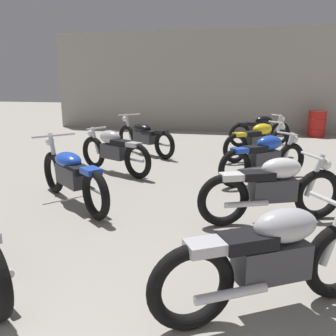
{
  "coord_description": "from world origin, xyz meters",
  "views": [
    {
      "loc": [
        1.13,
        0.46,
        1.75
      ],
      "look_at": [
        0.0,
        5.27,
        0.55
      ],
      "focal_mm": 37.51,
      "sensor_mm": 36.0,
      "label": 1
    }
  ],
  "objects_px": {
    "motorcycle_left_row_2": "(71,174)",
    "motorcycle_right_row_2": "(273,188)",
    "motorcycle_right_row_5": "(261,130)",
    "motorcycle_left_row_3": "(114,150)",
    "motorcycle_left_row_4": "(144,137)",
    "motorcycle_right_row_1": "(273,258)",
    "motorcycle_right_row_4": "(259,140)",
    "oil_drum": "(317,124)",
    "motorcycle_right_row_3": "(265,157)"
  },
  "relations": [
    {
      "from": "motorcycle_right_row_5",
      "to": "motorcycle_right_row_1",
      "type": "bearing_deg",
      "value": -90.5
    },
    {
      "from": "motorcycle_right_row_2",
      "to": "motorcycle_right_row_5",
      "type": "distance_m",
      "value": 5.81
    },
    {
      "from": "motorcycle_left_row_3",
      "to": "motorcycle_right_row_5",
      "type": "relative_size",
      "value": 1.04
    },
    {
      "from": "motorcycle_left_row_3",
      "to": "oil_drum",
      "type": "height_order",
      "value": "motorcycle_left_row_3"
    },
    {
      "from": "motorcycle_left_row_2",
      "to": "motorcycle_right_row_2",
      "type": "bearing_deg",
      "value": -1.18
    },
    {
      "from": "motorcycle_right_row_3",
      "to": "motorcycle_left_row_4",
      "type": "bearing_deg",
      "value": 145.61
    },
    {
      "from": "motorcycle_left_row_3",
      "to": "motorcycle_right_row_4",
      "type": "relative_size",
      "value": 1.15
    },
    {
      "from": "motorcycle_left_row_2",
      "to": "motorcycle_right_row_5",
      "type": "xyz_separation_m",
      "value": [
        2.8,
        5.76,
        0.01
      ]
    },
    {
      "from": "motorcycle_right_row_2",
      "to": "motorcycle_right_row_4",
      "type": "height_order",
      "value": "same"
    },
    {
      "from": "motorcycle_left_row_2",
      "to": "motorcycle_right_row_1",
      "type": "bearing_deg",
      "value": -35.64
    },
    {
      "from": "motorcycle_right_row_1",
      "to": "motorcycle_right_row_4",
      "type": "xyz_separation_m",
      "value": [
        -0.01,
        5.73,
        0.0
      ]
    },
    {
      "from": "motorcycle_right_row_4",
      "to": "motorcycle_right_row_5",
      "type": "distance_m",
      "value": 1.99
    },
    {
      "from": "oil_drum",
      "to": "motorcycle_left_row_4",
      "type": "bearing_deg",
      "value": -138.51
    },
    {
      "from": "motorcycle_right_row_4",
      "to": "motorcycle_right_row_3",
      "type": "bearing_deg",
      "value": -87.86
    },
    {
      "from": "motorcycle_right_row_4",
      "to": "motorcycle_left_row_4",
      "type": "bearing_deg",
      "value": 179.49
    },
    {
      "from": "motorcycle_left_row_3",
      "to": "motorcycle_right_row_4",
      "type": "xyz_separation_m",
      "value": [
        2.81,
        1.9,
        0.0
      ]
    },
    {
      "from": "motorcycle_left_row_4",
      "to": "motorcycle_right_row_3",
      "type": "xyz_separation_m",
      "value": [
        2.84,
        -1.95,
        0.01
      ]
    },
    {
      "from": "motorcycle_right_row_5",
      "to": "motorcycle_right_row_2",
      "type": "bearing_deg",
      "value": -89.62
    },
    {
      "from": "oil_drum",
      "to": "motorcycle_right_row_2",
      "type": "bearing_deg",
      "value": -102.72
    },
    {
      "from": "motorcycle_right_row_3",
      "to": "motorcycle_right_row_4",
      "type": "relative_size",
      "value": 0.99
    },
    {
      "from": "motorcycle_left_row_4",
      "to": "motorcycle_right_row_5",
      "type": "distance_m",
      "value": 3.46
    },
    {
      "from": "motorcycle_left_row_2",
      "to": "motorcycle_right_row_2",
      "type": "height_order",
      "value": "motorcycle_left_row_2"
    },
    {
      "from": "motorcycle_right_row_2",
      "to": "motorcycle_right_row_5",
      "type": "relative_size",
      "value": 1.06
    },
    {
      "from": "motorcycle_left_row_2",
      "to": "motorcycle_right_row_3",
      "type": "distance_m",
      "value": 3.35
    },
    {
      "from": "motorcycle_left_row_3",
      "to": "motorcycle_right_row_5",
      "type": "bearing_deg",
      "value": 53.32
    },
    {
      "from": "motorcycle_right_row_5",
      "to": "oil_drum",
      "type": "height_order",
      "value": "motorcycle_right_row_5"
    },
    {
      "from": "motorcycle_left_row_2",
      "to": "oil_drum",
      "type": "height_order",
      "value": "motorcycle_left_row_2"
    },
    {
      "from": "motorcycle_right_row_5",
      "to": "motorcycle_right_row_4",
      "type": "bearing_deg",
      "value": -92.35
    },
    {
      "from": "motorcycle_left_row_2",
      "to": "motorcycle_left_row_3",
      "type": "relative_size",
      "value": 0.97
    },
    {
      "from": "motorcycle_right_row_1",
      "to": "motorcycle_right_row_2",
      "type": "distance_m",
      "value": 1.9
    },
    {
      "from": "motorcycle_left_row_2",
      "to": "motorcycle_right_row_2",
      "type": "relative_size",
      "value": 0.95
    },
    {
      "from": "motorcycle_left_row_2",
      "to": "motorcycle_right_row_3",
      "type": "relative_size",
      "value": 1.12
    },
    {
      "from": "motorcycle_right_row_2",
      "to": "motorcycle_right_row_4",
      "type": "bearing_deg",
      "value": 91.79
    },
    {
      "from": "motorcycle_left_row_2",
      "to": "motorcycle_left_row_3",
      "type": "bearing_deg",
      "value": 92.79
    },
    {
      "from": "motorcycle_right_row_1",
      "to": "motorcycle_right_row_2",
      "type": "height_order",
      "value": "same"
    },
    {
      "from": "motorcycle_right_row_4",
      "to": "motorcycle_right_row_2",
      "type": "bearing_deg",
      "value": -88.21
    },
    {
      "from": "motorcycle_right_row_4",
      "to": "motorcycle_right_row_5",
      "type": "height_order",
      "value": "same"
    },
    {
      "from": "motorcycle_left_row_3",
      "to": "motorcycle_right_row_3",
      "type": "height_order",
      "value": "same"
    },
    {
      "from": "motorcycle_right_row_4",
      "to": "motorcycle_right_row_5",
      "type": "bearing_deg",
      "value": 87.65
    },
    {
      "from": "motorcycle_left_row_3",
      "to": "oil_drum",
      "type": "bearing_deg",
      "value": 52.05
    },
    {
      "from": "motorcycle_right_row_4",
      "to": "motorcycle_right_row_1",
      "type": "bearing_deg",
      "value": -89.86
    },
    {
      "from": "motorcycle_left_row_3",
      "to": "motorcycle_right_row_4",
      "type": "distance_m",
      "value": 3.39
    },
    {
      "from": "motorcycle_left_row_3",
      "to": "motorcycle_right_row_2",
      "type": "distance_m",
      "value": 3.51
    },
    {
      "from": "motorcycle_left_row_3",
      "to": "motorcycle_left_row_4",
      "type": "distance_m",
      "value": 1.92
    },
    {
      "from": "motorcycle_left_row_2",
      "to": "oil_drum",
      "type": "distance_m",
      "value": 9.21
    },
    {
      "from": "motorcycle_left_row_2",
      "to": "motorcycle_right_row_4",
      "type": "distance_m",
      "value": 4.65
    },
    {
      "from": "motorcycle_right_row_3",
      "to": "motorcycle_right_row_4",
      "type": "distance_m",
      "value": 1.92
    },
    {
      "from": "motorcycle_left_row_4",
      "to": "motorcycle_right_row_2",
      "type": "xyz_separation_m",
      "value": [
        2.89,
        -3.85,
        0.01
      ]
    },
    {
      "from": "motorcycle_left_row_3",
      "to": "motorcycle_right_row_2",
      "type": "xyz_separation_m",
      "value": [
        2.93,
        -1.93,
        0.0
      ]
    },
    {
      "from": "motorcycle_left_row_2",
      "to": "motorcycle_right_row_1",
      "type": "xyz_separation_m",
      "value": [
        2.73,
        -1.96,
        0.01
      ]
    }
  ]
}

